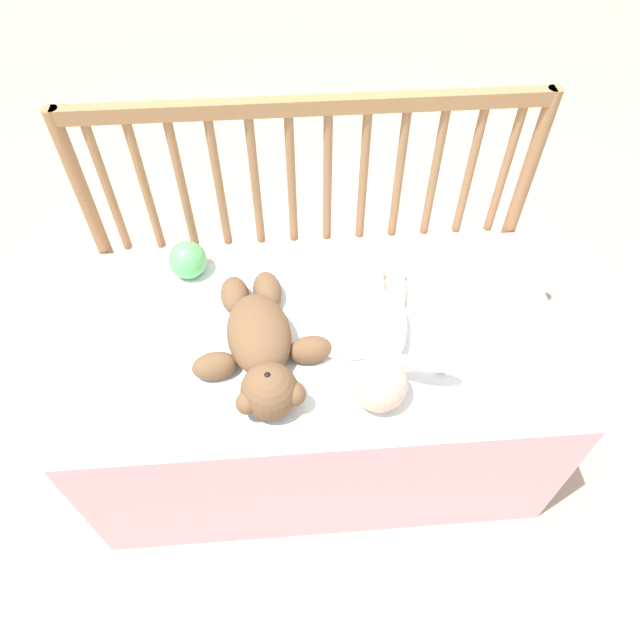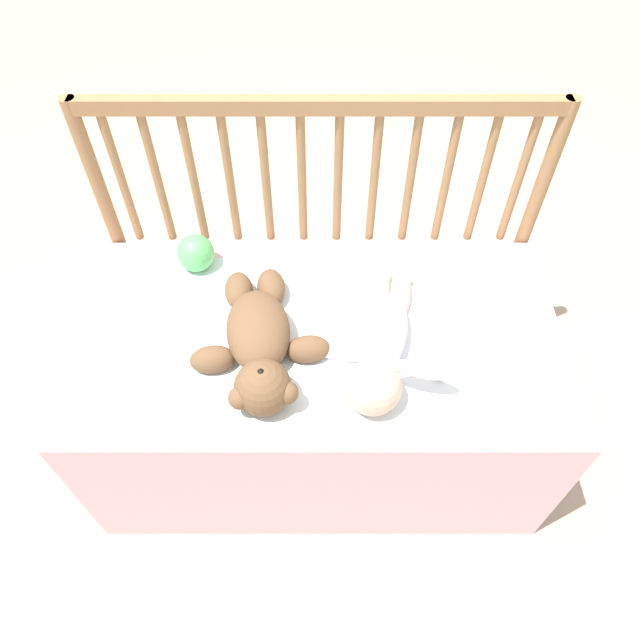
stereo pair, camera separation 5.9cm
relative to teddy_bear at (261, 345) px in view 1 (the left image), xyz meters
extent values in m
plane|color=tan|center=(0.14, 0.07, -0.54)|extent=(12.00, 12.00, 0.00)
cube|color=#EDB7C6|center=(0.14, 0.07, -0.30)|extent=(1.15, 0.62, 0.49)
cylinder|color=#997047|center=(-0.42, 0.40, -0.09)|extent=(0.04, 0.04, 0.90)
cylinder|color=#997047|center=(0.69, 0.40, -0.09)|extent=(0.04, 0.04, 0.90)
cube|color=#997047|center=(0.14, 0.40, 0.34)|extent=(1.11, 0.03, 0.04)
cylinder|color=#997047|center=(-0.36, 0.40, 0.13)|extent=(0.02, 0.02, 0.37)
cylinder|color=#997047|center=(-0.27, 0.40, 0.13)|extent=(0.02, 0.02, 0.37)
cylinder|color=#997047|center=(-0.18, 0.40, 0.13)|extent=(0.02, 0.02, 0.37)
cylinder|color=#997047|center=(-0.09, 0.40, 0.13)|extent=(0.02, 0.02, 0.37)
cylinder|color=#997047|center=(0.00, 0.40, 0.13)|extent=(0.02, 0.02, 0.37)
cylinder|color=#997047|center=(0.09, 0.40, 0.13)|extent=(0.02, 0.02, 0.37)
cylinder|color=#997047|center=(0.18, 0.40, 0.13)|extent=(0.02, 0.02, 0.37)
cylinder|color=#997047|center=(0.27, 0.40, 0.13)|extent=(0.02, 0.02, 0.37)
cylinder|color=#997047|center=(0.36, 0.40, 0.13)|extent=(0.02, 0.02, 0.37)
cylinder|color=#997047|center=(0.45, 0.40, 0.13)|extent=(0.02, 0.02, 0.37)
cylinder|color=#997047|center=(0.54, 0.40, 0.13)|extent=(0.02, 0.02, 0.37)
cylinder|color=#997047|center=(0.63, 0.40, 0.13)|extent=(0.02, 0.02, 0.37)
cube|color=white|center=(0.15, 0.05, -0.05)|extent=(0.82, 0.54, 0.01)
ellipsoid|color=brown|center=(0.00, 0.03, 0.00)|extent=(0.17, 0.24, 0.11)
sphere|color=brown|center=(0.02, -0.13, 0.01)|extent=(0.12, 0.12, 0.12)
sphere|color=beige|center=(0.02, -0.13, 0.04)|extent=(0.05, 0.05, 0.05)
sphere|color=black|center=(0.02, -0.13, 0.06)|extent=(0.02, 0.02, 0.02)
sphere|color=brown|center=(0.07, -0.14, 0.01)|extent=(0.05, 0.05, 0.05)
sphere|color=brown|center=(-0.03, -0.15, 0.01)|extent=(0.05, 0.05, 0.05)
ellipsoid|color=brown|center=(0.11, -0.01, -0.02)|extent=(0.11, 0.08, 0.06)
ellipsoid|color=brown|center=(-0.10, -0.03, -0.02)|extent=(0.11, 0.08, 0.06)
ellipsoid|color=brown|center=(0.02, 0.18, -0.02)|extent=(0.08, 0.12, 0.07)
ellipsoid|color=brown|center=(-0.06, 0.17, -0.02)|extent=(0.08, 0.12, 0.07)
ellipsoid|color=white|center=(0.28, 0.03, -0.01)|extent=(0.15, 0.25, 0.09)
sphere|color=beige|center=(0.25, -0.12, 0.01)|extent=(0.12, 0.12, 0.12)
ellipsoid|color=white|center=(0.35, -0.10, 0.03)|extent=(0.14, 0.07, 0.04)
ellipsoid|color=white|center=(0.18, -0.01, -0.03)|extent=(0.14, 0.07, 0.04)
sphere|color=beige|center=(0.40, -0.06, -0.03)|extent=(0.03, 0.03, 0.03)
sphere|color=beige|center=(0.14, 0.00, -0.03)|extent=(0.03, 0.03, 0.03)
ellipsoid|color=beige|center=(0.34, 0.15, -0.03)|extent=(0.07, 0.14, 0.04)
ellipsoid|color=beige|center=(0.29, 0.16, -0.03)|extent=(0.07, 0.14, 0.04)
sphere|color=beige|center=(0.35, 0.22, -0.03)|extent=(0.04, 0.04, 0.04)
sphere|color=beige|center=(0.30, 0.23, -0.03)|extent=(0.04, 0.04, 0.04)
sphere|color=#59BF66|center=(-0.18, 0.29, 0.00)|extent=(0.10, 0.10, 0.10)
camera|label=1|loc=(0.07, -0.76, 1.01)|focal=32.00mm
camera|label=2|loc=(0.13, -0.77, 1.01)|focal=32.00mm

